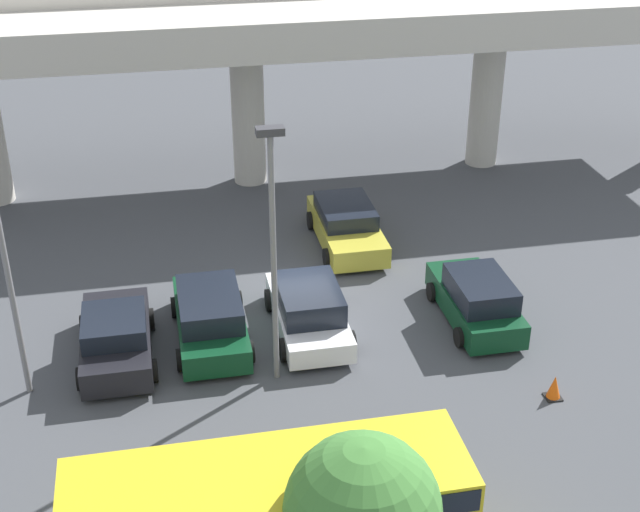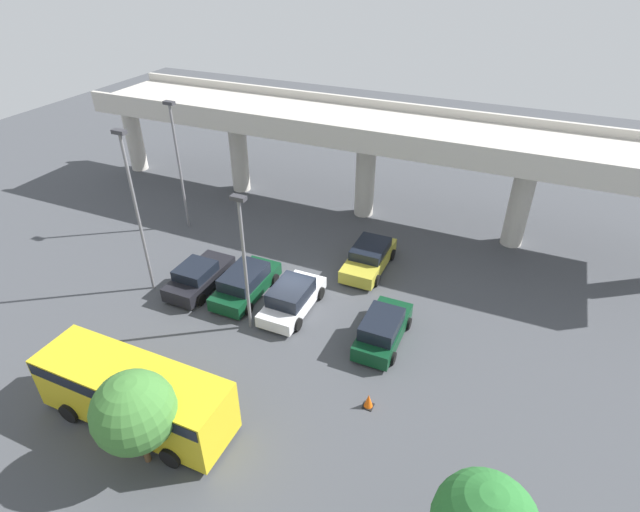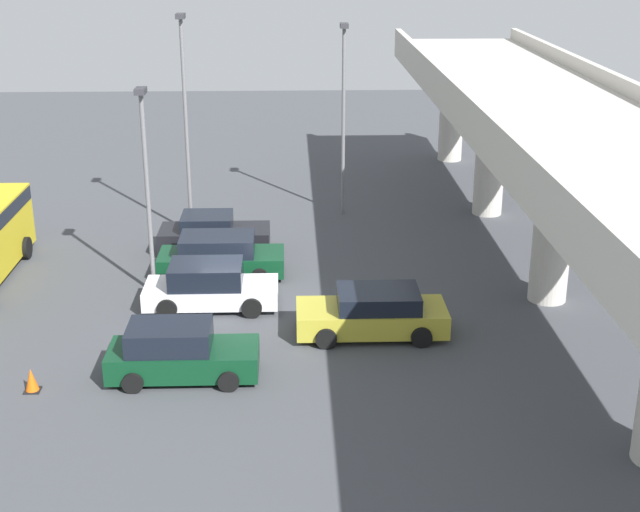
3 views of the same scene
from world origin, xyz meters
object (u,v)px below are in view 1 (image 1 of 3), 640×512
(parked_car_0, at_px, (116,337))
(parked_car_1, at_px, (210,317))
(lamp_post_mid_lot, at_px, (273,238))
(tree_front_left, at_px, (362,511))
(traffic_cone, at_px, (554,388))
(parked_car_2, at_px, (309,310))
(parked_car_3, at_px, (346,225))
(parked_car_4, at_px, (476,299))
(shuttle_bus, at_px, (269,512))

(parked_car_0, xyz_separation_m, parked_car_1, (2.74, 0.49, 0.05))
(lamp_post_mid_lot, distance_m, tree_front_left, 8.46)
(parked_car_0, bearing_deg, traffic_cone, -110.14)
(parked_car_1, height_order, lamp_post_mid_lot, lamp_post_mid_lot)
(parked_car_2, height_order, traffic_cone, parked_car_2)
(parked_car_0, relative_size, parked_car_1, 0.94)
(parked_car_2, xyz_separation_m, parked_car_3, (2.40, 5.45, -0.02))
(parked_car_2, distance_m, parked_car_4, 5.16)
(parked_car_0, relative_size, shuttle_bus, 0.54)
(parked_car_0, height_order, parked_car_1, parked_car_1)
(parked_car_0, xyz_separation_m, traffic_cone, (11.57, -4.24, -0.39))
(traffic_cone, bearing_deg, shuttle_bus, -152.40)
(parked_car_1, distance_m, traffic_cone, 10.02)
(parked_car_3, xyz_separation_m, tree_front_left, (-3.34, -15.87, 1.99))
(shuttle_bus, relative_size, tree_front_left, 1.94)
(parked_car_1, xyz_separation_m, parked_car_4, (8.09, -0.61, 0.00))
(parked_car_2, bearing_deg, lamp_post_mid_lot, 148.18)
(parked_car_4, relative_size, tree_front_left, 1.03)
(shuttle_bus, bearing_deg, parked_car_4, 48.02)
(parked_car_1, xyz_separation_m, parked_car_2, (2.94, -0.16, -0.02))
(parked_car_2, xyz_separation_m, tree_front_left, (-0.93, -10.42, 1.97))
(parked_car_2, bearing_deg, parked_car_1, 86.89)
(parked_car_2, relative_size, traffic_cone, 6.56)
(parked_car_2, distance_m, tree_front_left, 10.64)
(parked_car_2, relative_size, parked_car_3, 0.95)
(traffic_cone, bearing_deg, parked_car_0, 159.86)
(tree_front_left, bearing_deg, parked_car_0, 115.22)
(parked_car_4, xyz_separation_m, traffic_cone, (0.74, -4.12, -0.44))
(parked_car_0, height_order, tree_front_left, tree_front_left)
(parked_car_2, height_order, lamp_post_mid_lot, lamp_post_mid_lot)
(parked_car_0, distance_m, traffic_cone, 12.32)
(parked_car_2, bearing_deg, tree_front_left, 174.88)
(tree_front_left, height_order, traffic_cone, tree_front_left)
(parked_car_1, bearing_deg, parked_car_3, -45.32)
(shuttle_bus, height_order, tree_front_left, tree_front_left)
(tree_front_left, bearing_deg, parked_car_1, 100.77)
(parked_car_1, bearing_deg, parked_car_2, -93.11)
(parked_car_0, bearing_deg, parked_car_2, -86.69)
(parked_car_0, relative_size, parked_car_3, 0.92)
(parked_car_2, distance_m, lamp_post_mid_lot, 4.40)
(parked_car_3, bearing_deg, parked_car_0, -54.46)
(parked_car_3, bearing_deg, traffic_cone, 19.14)
(parked_car_4, xyz_separation_m, lamp_post_mid_lot, (-6.46, -1.68, 3.60))
(parked_car_1, xyz_separation_m, tree_front_left, (2.01, -10.58, 1.96))
(parked_car_0, distance_m, parked_car_4, 10.83)
(parked_car_2, bearing_deg, shuttle_bus, 164.32)
(parked_car_0, distance_m, parked_car_3, 9.94)
(parked_car_4, height_order, shuttle_bus, shuttle_bus)
(traffic_cone, bearing_deg, parked_car_1, 151.81)
(shuttle_bus, bearing_deg, traffic_cone, 27.60)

